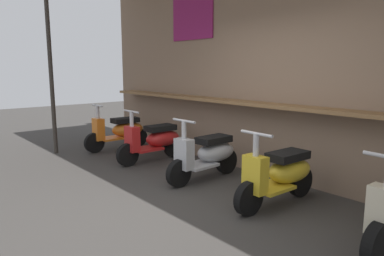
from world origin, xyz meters
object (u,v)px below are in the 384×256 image
at_px(scooter_orange, 120,131).
at_px(scooter_yellow, 281,174).
at_px(scooter_red, 155,140).
at_px(scooter_silver, 208,154).

xyz_separation_m(scooter_orange, scooter_yellow, (4.03, 0.00, 0.00)).
bearing_deg(scooter_orange, scooter_red, 92.81).
height_order(scooter_red, scooter_yellow, same).
height_order(scooter_red, scooter_silver, same).
bearing_deg(scooter_orange, scooter_yellow, 92.81).
bearing_deg(scooter_silver, scooter_red, -91.18).
relative_size(scooter_silver, scooter_yellow, 1.00).
relative_size(scooter_red, scooter_silver, 1.00).
xyz_separation_m(scooter_silver, scooter_yellow, (1.33, -0.00, 0.00)).
xyz_separation_m(scooter_red, scooter_yellow, (2.74, -0.00, 0.00)).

